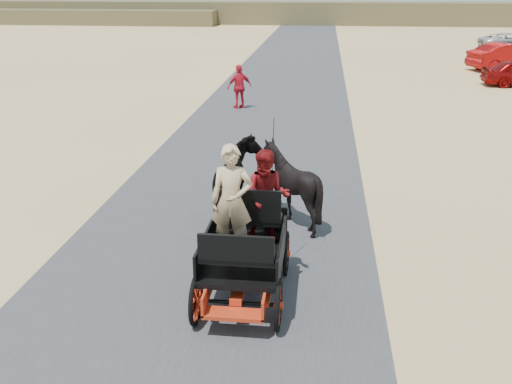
# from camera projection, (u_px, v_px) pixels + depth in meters

# --- Properties ---
(ground) EXTENTS (140.00, 140.00, 0.00)m
(ground) POSITION_uv_depth(u_px,v_px,m) (163.00, 380.00, 7.36)
(ground) COLOR tan
(road) EXTENTS (6.00, 140.00, 0.01)m
(road) POSITION_uv_depth(u_px,v_px,m) (163.00, 380.00, 7.36)
(road) COLOR #38383A
(road) RESTS_ON ground
(ridge_far) EXTENTS (140.00, 6.00, 2.40)m
(ridge_far) POSITION_uv_depth(u_px,v_px,m) (309.00, 13.00, 64.58)
(ridge_far) COLOR brown
(ridge_far) RESTS_ON ground
(ridge_near) EXTENTS (40.00, 4.00, 1.60)m
(ridge_near) POSITION_uv_depth(u_px,v_px,m) (41.00, 17.00, 64.27)
(ridge_near) COLOR brown
(ridge_near) RESTS_ON ground
(carriage) EXTENTS (1.30, 2.40, 0.72)m
(carriage) POSITION_uv_depth(u_px,v_px,m) (245.00, 275.00, 9.24)
(carriage) COLOR black
(carriage) RESTS_ON ground
(horse_left) EXTENTS (0.91, 2.01, 1.70)m
(horse_left) POSITION_uv_depth(u_px,v_px,m) (238.00, 183.00, 11.92)
(horse_left) COLOR black
(horse_left) RESTS_ON ground
(horse_right) EXTENTS (1.37, 1.54, 1.70)m
(horse_right) POSITION_uv_depth(u_px,v_px,m) (290.00, 185.00, 11.80)
(horse_right) COLOR black
(horse_right) RESTS_ON ground
(driver_man) EXTENTS (0.66, 0.43, 1.80)m
(driver_man) POSITION_uv_depth(u_px,v_px,m) (232.00, 201.00, 8.86)
(driver_man) COLOR tan
(driver_man) RESTS_ON carriage
(passenger_woman) EXTENTS (0.77, 0.60, 1.58)m
(passenger_woman) POSITION_uv_depth(u_px,v_px,m) (267.00, 196.00, 9.36)
(passenger_woman) COLOR #660C0F
(passenger_woman) RESTS_ON carriage
(pedestrian) EXTENTS (1.08, 0.88, 1.73)m
(pedestrian) POSITION_uv_depth(u_px,v_px,m) (240.00, 87.00, 22.40)
(pedestrian) COLOR red
(pedestrian) RESTS_ON ground
(car_b) EXTENTS (4.81, 3.00, 1.50)m
(car_b) POSITION_uv_depth(u_px,v_px,m) (509.00, 57.00, 31.83)
(car_b) COLOR maroon
(car_b) RESTS_ON ground
(car_d) EXTENTS (4.48, 2.45, 1.19)m
(car_d) POSITION_uv_depth(u_px,v_px,m) (510.00, 42.00, 40.94)
(car_d) COLOR silver
(car_d) RESTS_ON ground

